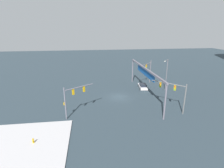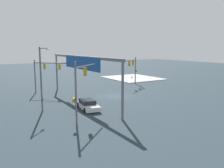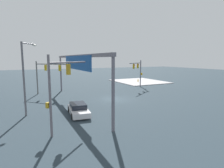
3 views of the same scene
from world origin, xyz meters
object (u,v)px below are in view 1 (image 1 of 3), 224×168
(traffic_signal_near_corner, at_px, (72,96))
(traffic_signal_opposite_side, at_px, (175,91))
(traffic_signal_cross_street, at_px, (149,69))
(streetlamp_curved_arm, at_px, (166,73))
(sedan_car_approaching, at_px, (143,86))
(fire_hydrant_on_curb, at_px, (33,141))

(traffic_signal_near_corner, height_order, traffic_signal_opposite_side, traffic_signal_near_corner)
(traffic_signal_cross_street, distance_m, streetlamp_curved_arm, 6.54)
(traffic_signal_cross_street, relative_size, sedan_car_approaching, 1.38)
(traffic_signal_opposite_side, height_order, sedan_car_approaching, traffic_signal_opposite_side)
(streetlamp_curved_arm, height_order, fire_hydrant_on_curb, streetlamp_curved_arm)
(sedan_car_approaching, bearing_deg, traffic_signal_cross_street, -27.80)
(traffic_signal_near_corner, xyz_separation_m, sedan_car_approaching, (-12.92, 16.54, -3.30))
(traffic_signal_cross_street, height_order, fire_hydrant_on_curb, traffic_signal_cross_street)
(traffic_signal_cross_street, bearing_deg, traffic_signal_near_corner, -2.04)
(streetlamp_curved_arm, bearing_deg, traffic_signal_near_corner, -18.12)
(traffic_signal_cross_street, relative_size, fire_hydrant_on_curb, 8.96)
(fire_hydrant_on_curb, bearing_deg, traffic_signal_opposite_side, 106.32)
(streetlamp_curved_arm, relative_size, fire_hydrant_on_curb, 10.96)
(traffic_signal_opposite_side, distance_m, fire_hydrant_on_curb, 24.31)
(traffic_signal_opposite_side, relative_size, fire_hydrant_on_curb, 7.94)
(fire_hydrant_on_curb, bearing_deg, streetlamp_curved_arm, 124.00)
(streetlamp_curved_arm, bearing_deg, traffic_signal_opposite_side, 28.80)
(traffic_signal_opposite_side, height_order, traffic_signal_cross_street, traffic_signal_cross_street)
(streetlamp_curved_arm, bearing_deg, traffic_signal_cross_street, -113.65)
(traffic_signal_cross_street, xyz_separation_m, fire_hydrant_on_curb, (23.88, -24.05, -3.64))
(traffic_signal_near_corner, xyz_separation_m, traffic_signal_opposite_side, (0.31, 18.23, 0.11))
(traffic_signal_near_corner, distance_m, fire_hydrant_on_curb, 9.23)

